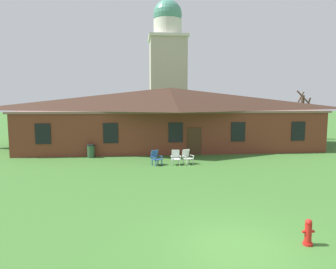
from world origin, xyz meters
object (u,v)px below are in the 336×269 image
(lawn_chair_near_door, at_px, (176,157))
(trash_bin, at_px, (91,151))
(lawn_chair_left_end, at_px, (187,156))
(lawn_chair_by_porch, at_px, (156,157))
(fire_hydrant, at_px, (308,233))

(lawn_chair_near_door, distance_m, trash_bin, 6.67)
(lawn_chair_near_door, xyz_separation_m, trash_bin, (-5.91, 3.10, -0.00))
(lawn_chair_left_end, height_order, trash_bin, trash_bin)
(trash_bin, bearing_deg, lawn_chair_by_porch, -33.75)
(lawn_chair_by_porch, bearing_deg, lawn_chair_near_door, -0.99)
(lawn_chair_by_porch, relative_size, trash_bin, 0.98)
(lawn_chair_by_porch, distance_m, fire_hydrant, 12.20)
(lawn_chair_left_end, xyz_separation_m, fire_hydrant, (1.72, -11.71, -0.12))
(lawn_chair_near_door, relative_size, fire_hydrant, 1.21)
(lawn_chair_by_porch, bearing_deg, lawn_chair_left_end, 3.22)
(fire_hydrant, bearing_deg, lawn_chair_by_porch, 108.17)
(lawn_chair_left_end, distance_m, fire_hydrant, 11.83)
(lawn_chair_left_end, bearing_deg, lawn_chair_near_door, -169.93)
(fire_hydrant, height_order, trash_bin, trash_bin)
(lawn_chair_near_door, bearing_deg, lawn_chair_by_porch, 179.01)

